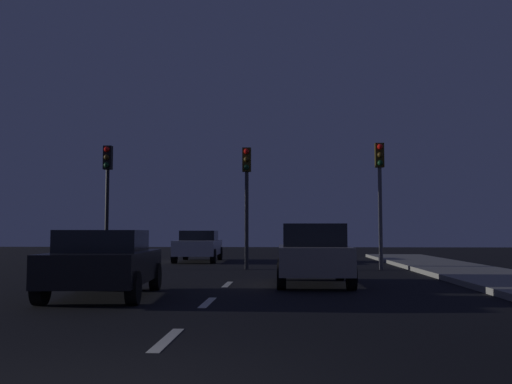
{
  "coord_description": "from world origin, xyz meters",
  "views": [
    {
      "loc": [
        1.51,
        -4.62,
        1.38
      ],
      "look_at": [
        0.59,
        13.35,
        2.66
      ],
      "focal_mm": 39.37,
      "sensor_mm": 36.0,
      "label": 1
    }
  ],
  "objects_px": {
    "traffic_signal_right": "(380,180)",
    "car_adjacent_lane": "(105,262)",
    "traffic_signal_left": "(107,182)",
    "traffic_signal_center": "(247,183)",
    "car_oncoming_far": "(199,245)",
    "car_stopped_ahead": "(313,254)"
  },
  "relations": [
    {
      "from": "traffic_signal_left",
      "to": "traffic_signal_center",
      "type": "relative_size",
      "value": 1.03
    },
    {
      "from": "traffic_signal_right",
      "to": "car_oncoming_far",
      "type": "relative_size",
      "value": 1.04
    },
    {
      "from": "traffic_signal_center",
      "to": "traffic_signal_right",
      "type": "height_order",
      "value": "traffic_signal_right"
    },
    {
      "from": "traffic_signal_left",
      "to": "traffic_signal_right",
      "type": "distance_m",
      "value": 10.2
    },
    {
      "from": "traffic_signal_left",
      "to": "traffic_signal_right",
      "type": "relative_size",
      "value": 1.0
    },
    {
      "from": "traffic_signal_left",
      "to": "traffic_signal_center",
      "type": "distance_m",
      "value": 5.28
    },
    {
      "from": "car_stopped_ahead",
      "to": "car_oncoming_far",
      "type": "bearing_deg",
      "value": 112.8
    },
    {
      "from": "traffic_signal_left",
      "to": "traffic_signal_center",
      "type": "bearing_deg",
      "value": -0.0
    },
    {
      "from": "traffic_signal_center",
      "to": "car_stopped_ahead",
      "type": "xyz_separation_m",
      "value": [
        2.16,
        -5.9,
        -2.4
      ]
    },
    {
      "from": "traffic_signal_center",
      "to": "car_adjacent_lane",
      "type": "height_order",
      "value": "traffic_signal_center"
    },
    {
      "from": "traffic_signal_left",
      "to": "car_stopped_ahead",
      "type": "xyz_separation_m",
      "value": [
        7.44,
        -5.9,
        -2.47
      ]
    },
    {
      "from": "traffic_signal_right",
      "to": "car_adjacent_lane",
      "type": "relative_size",
      "value": 1.17
    },
    {
      "from": "traffic_signal_center",
      "to": "car_adjacent_lane",
      "type": "relative_size",
      "value": 1.13
    },
    {
      "from": "traffic_signal_right",
      "to": "car_oncoming_far",
      "type": "height_order",
      "value": "traffic_signal_right"
    },
    {
      "from": "car_oncoming_far",
      "to": "car_adjacent_lane",
      "type": "bearing_deg",
      "value": -89.19
    },
    {
      "from": "car_stopped_ahead",
      "to": "car_adjacent_lane",
      "type": "bearing_deg",
      "value": -146.52
    },
    {
      "from": "car_stopped_ahead",
      "to": "traffic_signal_center",
      "type": "bearing_deg",
      "value": 110.07
    },
    {
      "from": "traffic_signal_right",
      "to": "car_stopped_ahead",
      "type": "distance_m",
      "value": 6.98
    },
    {
      "from": "car_oncoming_far",
      "to": "traffic_signal_right",
      "type": "bearing_deg",
      "value": -35.96
    },
    {
      "from": "traffic_signal_left",
      "to": "car_stopped_ahead",
      "type": "relative_size",
      "value": 1.22
    },
    {
      "from": "car_stopped_ahead",
      "to": "car_adjacent_lane",
      "type": "xyz_separation_m",
      "value": [
        -4.58,
        -3.03,
        -0.06
      ]
    },
    {
      "from": "traffic_signal_center",
      "to": "traffic_signal_right",
      "type": "bearing_deg",
      "value": 0.0
    }
  ]
}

